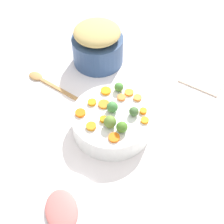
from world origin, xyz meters
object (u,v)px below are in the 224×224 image
Objects in this scene: metal_pot at (98,50)px; serving_bowl_carrots at (112,121)px; wooden_spoon at (46,82)px; ham_plate at (59,213)px.

serving_bowl_carrots is at bearing -29.55° from metal_pot.
wooden_spoon is (-0.03, -0.24, -0.05)m from metal_pot.
ham_plate is (0.15, -0.31, -0.03)m from serving_bowl_carrots.
serving_bowl_carrots is 0.35m from wooden_spoon.
metal_pot is 0.78× the size of wooden_spoon.
serving_bowl_carrots is 1.05× the size of ham_plate.
ham_plate is (0.46, -0.49, -0.05)m from metal_pot.
metal_pot is (-0.31, 0.18, 0.02)m from serving_bowl_carrots.
ham_plate is at bearing -26.86° from wooden_spoon.
metal_pot is 0.67m from ham_plate.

